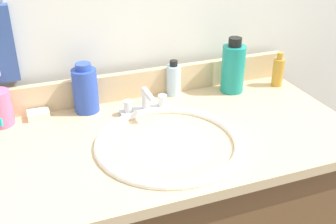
{
  "coord_description": "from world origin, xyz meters",
  "views": [
    {
      "loc": [
        -0.36,
        -0.93,
        1.43
      ],
      "look_at": [
        -0.01,
        0.0,
        0.9
      ],
      "focal_mm": 44.04,
      "sensor_mm": 36.0,
      "label": 1
    }
  ],
  "objects_px": {
    "bottle_oil_amber": "(278,71)",
    "bottle_gel_clear": "(174,80)",
    "faucet": "(146,105)",
    "bottle_shampoo_blue": "(85,89)",
    "bottle_mouthwash_teal": "(233,68)",
    "soap_bar": "(39,115)"
  },
  "relations": [
    {
      "from": "bottle_mouthwash_teal",
      "to": "bottle_shampoo_blue",
      "type": "relative_size",
      "value": 1.2
    },
    {
      "from": "soap_bar",
      "to": "faucet",
      "type": "bearing_deg",
      "value": -14.33
    },
    {
      "from": "bottle_oil_amber",
      "to": "bottle_shampoo_blue",
      "type": "height_order",
      "value": "bottle_shampoo_blue"
    },
    {
      "from": "faucet",
      "to": "bottle_oil_amber",
      "type": "height_order",
      "value": "bottle_oil_amber"
    },
    {
      "from": "faucet",
      "to": "bottle_mouthwash_teal",
      "type": "distance_m",
      "value": 0.33
    },
    {
      "from": "bottle_shampoo_blue",
      "to": "soap_bar",
      "type": "height_order",
      "value": "bottle_shampoo_blue"
    },
    {
      "from": "faucet",
      "to": "bottle_gel_clear",
      "type": "height_order",
      "value": "bottle_gel_clear"
    },
    {
      "from": "bottle_oil_amber",
      "to": "soap_bar",
      "type": "bearing_deg",
      "value": 177.02
    },
    {
      "from": "bottle_shampoo_blue",
      "to": "bottle_gel_clear",
      "type": "height_order",
      "value": "bottle_shampoo_blue"
    },
    {
      "from": "faucet",
      "to": "bottle_oil_amber",
      "type": "bearing_deg",
      "value": 4.4
    },
    {
      "from": "faucet",
      "to": "bottle_shampoo_blue",
      "type": "bearing_deg",
      "value": 154.69
    },
    {
      "from": "bottle_oil_amber",
      "to": "bottle_gel_clear",
      "type": "height_order",
      "value": "same"
    },
    {
      "from": "bottle_mouthwash_teal",
      "to": "faucet",
      "type": "bearing_deg",
      "value": -170.73
    },
    {
      "from": "bottle_mouthwash_teal",
      "to": "soap_bar",
      "type": "relative_size",
      "value": 2.93
    },
    {
      "from": "bottle_oil_amber",
      "to": "soap_bar",
      "type": "height_order",
      "value": "bottle_oil_amber"
    },
    {
      "from": "faucet",
      "to": "bottle_oil_amber",
      "type": "xyz_separation_m",
      "value": [
        0.49,
        0.04,
        0.02
      ]
    },
    {
      "from": "faucet",
      "to": "bottle_gel_clear",
      "type": "distance_m",
      "value": 0.16
    },
    {
      "from": "faucet",
      "to": "bottle_shampoo_blue",
      "type": "height_order",
      "value": "bottle_shampoo_blue"
    },
    {
      "from": "bottle_gel_clear",
      "to": "soap_bar",
      "type": "distance_m",
      "value": 0.44
    },
    {
      "from": "faucet",
      "to": "bottle_oil_amber",
      "type": "relative_size",
      "value": 1.32
    },
    {
      "from": "bottle_oil_amber",
      "to": "faucet",
      "type": "bearing_deg",
      "value": -175.6
    },
    {
      "from": "bottle_shampoo_blue",
      "to": "bottle_mouthwash_teal",
      "type": "bearing_deg",
      "value": -3.06
    }
  ]
}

